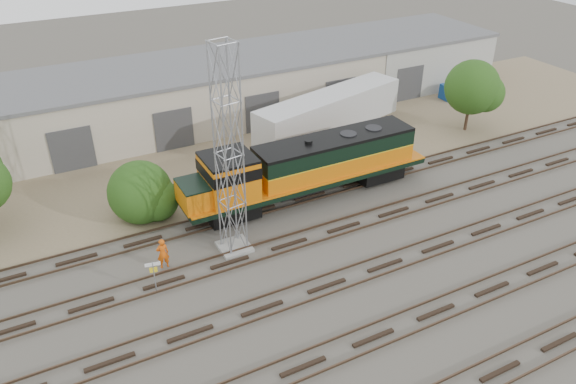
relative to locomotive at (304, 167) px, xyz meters
name	(u,v)px	position (x,y,z in m)	size (l,w,h in m)	color
ground	(357,240)	(0.50, -6.00, -2.49)	(140.00, 140.00, 0.00)	#47423A
dirt_strip	(257,148)	(0.50, 9.00, -2.48)	(80.00, 16.00, 0.02)	#726047
tracks	(385,265)	(0.50, -9.00, -2.41)	(80.00, 20.40, 0.28)	black
warehouse	(220,88)	(0.55, 16.98, 0.17)	(58.40, 10.40, 5.30)	#B9AD9A
locomotive	(304,167)	(0.00, 0.00, 0.00)	(18.13, 3.18, 4.36)	black
signal_tower	(229,158)	(-6.64, -3.20, 3.76)	(1.89, 1.89, 12.80)	gray
sign_post	(154,271)	(-12.06, -4.98, -1.05)	(0.83, 0.20, 2.05)	gray
worker	(163,253)	(-11.02, -3.02, -1.50)	(0.72, 0.47, 1.97)	#D9520C
semi_trailer	(332,112)	(6.54, 7.03, 0.26)	(14.47, 6.30, 4.37)	#BCBCBC
dumpster_blue	(450,92)	(22.38, 10.18, -1.74)	(1.60, 1.50, 1.50)	navy
dumpster_red	(461,80)	(25.99, 12.46, -1.79)	(1.50, 1.40, 1.40)	#982810
tree_mid	(144,194)	(-10.42, 2.81, -0.73)	(4.44, 4.23, 4.23)	#382619
tree_east	(475,89)	(18.71, 3.52, 1.36)	(4.90, 4.67, 6.30)	#382619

